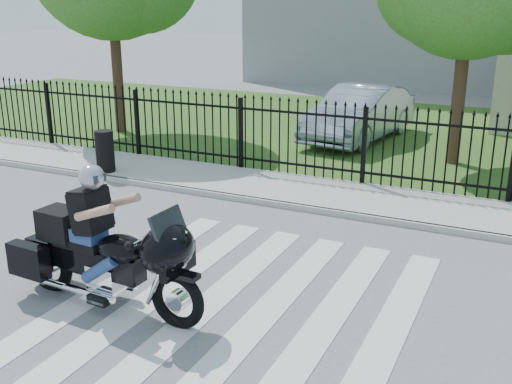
% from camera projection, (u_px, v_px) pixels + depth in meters
% --- Properties ---
extents(ground, '(120.00, 120.00, 0.00)m').
position_uv_depth(ground, '(239.00, 307.00, 8.11)').
color(ground, slate).
rests_on(ground, ground).
extents(crosswalk, '(5.00, 5.50, 0.01)m').
position_uv_depth(crosswalk, '(239.00, 306.00, 8.11)').
color(crosswalk, silver).
rests_on(crosswalk, ground).
extents(sidewalk, '(40.00, 2.00, 0.12)m').
position_uv_depth(sidewalk, '(348.00, 198.00, 12.39)').
color(sidewalk, '#ADAAA3').
rests_on(sidewalk, ground).
extents(curb, '(40.00, 0.12, 0.12)m').
position_uv_depth(curb, '(333.00, 213.00, 11.53)').
color(curb, '#ADAAA3').
rests_on(curb, ground).
extents(grass_strip, '(40.00, 12.00, 0.02)m').
position_uv_depth(grass_strip, '(416.00, 135.00, 18.42)').
color(grass_strip, '#2B531C').
rests_on(grass_strip, ground).
extents(iron_fence, '(26.00, 0.04, 1.80)m').
position_uv_depth(iron_fence, '(364.00, 148.00, 12.99)').
color(iron_fence, black).
rests_on(iron_fence, ground).
extents(motorcycle_rider, '(3.05, 1.00, 2.01)m').
position_uv_depth(motorcycle_rider, '(101.00, 249.00, 7.92)').
color(motorcycle_rider, black).
rests_on(motorcycle_rider, ground).
extents(parked_car, '(2.33, 4.94, 1.57)m').
position_uv_depth(parked_car, '(360.00, 113.00, 17.52)').
color(parked_car, '#96A3BD').
rests_on(parked_car, grass_strip).
extents(litter_bin, '(0.54, 0.54, 0.97)m').
position_uv_depth(litter_bin, '(105.00, 151.00, 13.96)').
color(litter_bin, black).
rests_on(litter_bin, sidewalk).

